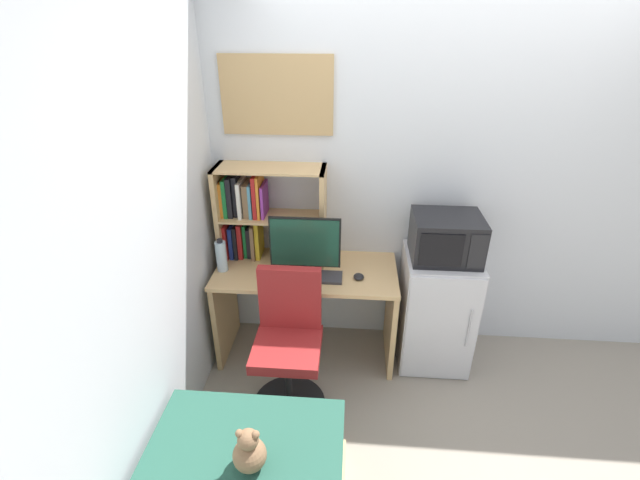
{
  "coord_description": "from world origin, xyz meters",
  "views": [
    {
      "loc": [
        -0.61,
        -2.88,
        2.3
      ],
      "look_at": [
        -0.82,
        -0.32,
        0.98
      ],
      "focal_mm": 24.42,
      "sensor_mm": 36.0,
      "label": 1
    }
  ],
  "objects_px": {
    "mini_fridge": "(435,309)",
    "monitor": "(305,245)",
    "hutch_bookshelf": "(255,212)",
    "teddy_bear": "(249,452)",
    "desk_chair": "(289,350)",
    "keyboard": "(309,276)",
    "computer_mouse": "(359,277)",
    "wall_corkboard": "(277,96)",
    "microwave": "(446,237)",
    "water_bottle": "(221,256)"
  },
  "relations": [
    {
      "from": "mini_fridge",
      "to": "monitor",
      "type": "bearing_deg",
      "value": -173.45
    },
    {
      "from": "hutch_bookshelf",
      "to": "wall_corkboard",
      "type": "height_order",
      "value": "wall_corkboard"
    },
    {
      "from": "hutch_bookshelf",
      "to": "monitor",
      "type": "relative_size",
      "value": 1.6
    },
    {
      "from": "monitor",
      "to": "water_bottle",
      "type": "distance_m",
      "value": 0.6
    },
    {
      "from": "monitor",
      "to": "teddy_bear",
      "type": "bearing_deg",
      "value": -95.84
    },
    {
      "from": "computer_mouse",
      "to": "keyboard",
      "type": "bearing_deg",
      "value": -177.19
    },
    {
      "from": "water_bottle",
      "to": "wall_corkboard",
      "type": "distance_m",
      "value": 1.13
    },
    {
      "from": "hutch_bookshelf",
      "to": "water_bottle",
      "type": "distance_m",
      "value": 0.39
    },
    {
      "from": "mini_fridge",
      "to": "teddy_bear",
      "type": "distance_m",
      "value": 1.7
    },
    {
      "from": "keyboard",
      "to": "computer_mouse",
      "type": "xyz_separation_m",
      "value": [
        0.33,
        0.02,
        0.0
      ]
    },
    {
      "from": "microwave",
      "to": "desk_chair",
      "type": "bearing_deg",
      "value": -152.59
    },
    {
      "from": "monitor",
      "to": "microwave",
      "type": "distance_m",
      "value": 0.93
    },
    {
      "from": "hutch_bookshelf",
      "to": "teddy_bear",
      "type": "distance_m",
      "value": 1.59
    },
    {
      "from": "keyboard",
      "to": "mini_fridge",
      "type": "distance_m",
      "value": 0.96
    },
    {
      "from": "hutch_bookshelf",
      "to": "microwave",
      "type": "xyz_separation_m",
      "value": [
        1.3,
        -0.15,
        -0.07
      ]
    },
    {
      "from": "computer_mouse",
      "to": "teddy_bear",
      "type": "height_order",
      "value": "computer_mouse"
    },
    {
      "from": "desk_chair",
      "to": "water_bottle",
      "type": "bearing_deg",
      "value": 139.5
    },
    {
      "from": "monitor",
      "to": "mini_fridge",
      "type": "bearing_deg",
      "value": 6.55
    },
    {
      "from": "mini_fridge",
      "to": "wall_corkboard",
      "type": "xyz_separation_m",
      "value": [
        -1.13,
        0.26,
        1.42
      ]
    },
    {
      "from": "teddy_bear",
      "to": "wall_corkboard",
      "type": "height_order",
      "value": "wall_corkboard"
    },
    {
      "from": "computer_mouse",
      "to": "water_bottle",
      "type": "relative_size",
      "value": 0.35
    },
    {
      "from": "monitor",
      "to": "wall_corkboard",
      "type": "height_order",
      "value": "wall_corkboard"
    },
    {
      "from": "hutch_bookshelf",
      "to": "keyboard",
      "type": "xyz_separation_m",
      "value": [
        0.4,
        -0.28,
        -0.34
      ]
    },
    {
      "from": "hutch_bookshelf",
      "to": "desk_chair",
      "type": "relative_size",
      "value": 0.78
    },
    {
      "from": "desk_chair",
      "to": "wall_corkboard",
      "type": "relative_size",
      "value": 1.31
    },
    {
      "from": "hutch_bookshelf",
      "to": "mini_fridge",
      "type": "relative_size",
      "value": 0.87
    },
    {
      "from": "microwave",
      "to": "teddy_bear",
      "type": "xyz_separation_m",
      "value": [
        -1.05,
        -1.33,
        -0.46
      ]
    },
    {
      "from": "water_bottle",
      "to": "mini_fridge",
      "type": "relative_size",
      "value": 0.28
    },
    {
      "from": "mini_fridge",
      "to": "water_bottle",
      "type": "bearing_deg",
      "value": -177.34
    },
    {
      "from": "water_bottle",
      "to": "microwave",
      "type": "distance_m",
      "value": 1.52
    },
    {
      "from": "teddy_bear",
      "to": "hutch_bookshelf",
      "type": "bearing_deg",
      "value": 99.69
    },
    {
      "from": "keyboard",
      "to": "wall_corkboard",
      "type": "xyz_separation_m",
      "value": [
        -0.23,
        0.39,
        1.11
      ]
    },
    {
      "from": "hutch_bookshelf",
      "to": "keyboard",
      "type": "relative_size",
      "value": 1.68
    },
    {
      "from": "hutch_bookshelf",
      "to": "microwave",
      "type": "height_order",
      "value": "hutch_bookshelf"
    },
    {
      "from": "mini_fridge",
      "to": "computer_mouse",
      "type": "bearing_deg",
      "value": -169.16
    },
    {
      "from": "monitor",
      "to": "wall_corkboard",
      "type": "xyz_separation_m",
      "value": [
        -0.21,
        0.37,
        0.88
      ]
    },
    {
      "from": "water_bottle",
      "to": "teddy_bear",
      "type": "xyz_separation_m",
      "value": [
        0.46,
        -1.26,
        -0.29
      ]
    },
    {
      "from": "hutch_bookshelf",
      "to": "teddy_bear",
      "type": "height_order",
      "value": "hutch_bookshelf"
    },
    {
      "from": "computer_mouse",
      "to": "wall_corkboard",
      "type": "bearing_deg",
      "value": 146.84
    },
    {
      "from": "hutch_bookshelf",
      "to": "monitor",
      "type": "distance_m",
      "value": 0.47
    },
    {
      "from": "monitor",
      "to": "teddy_bear",
      "type": "distance_m",
      "value": 1.3
    },
    {
      "from": "mini_fridge",
      "to": "wall_corkboard",
      "type": "distance_m",
      "value": 1.84
    },
    {
      "from": "monitor",
      "to": "mini_fridge",
      "type": "height_order",
      "value": "monitor"
    },
    {
      "from": "water_bottle",
      "to": "microwave",
      "type": "xyz_separation_m",
      "value": [
        1.51,
        0.07,
        0.17
      ]
    },
    {
      "from": "hutch_bookshelf",
      "to": "wall_corkboard",
      "type": "distance_m",
      "value": 0.79
    },
    {
      "from": "desk_chair",
      "to": "mini_fridge",
      "type": "bearing_deg",
      "value": 27.28
    },
    {
      "from": "wall_corkboard",
      "to": "desk_chair",
      "type": "bearing_deg",
      "value": -79.6
    },
    {
      "from": "keyboard",
      "to": "microwave",
      "type": "relative_size",
      "value": 1.01
    },
    {
      "from": "microwave",
      "to": "mini_fridge",
      "type": "bearing_deg",
      "value": -90.03
    },
    {
      "from": "hutch_bookshelf",
      "to": "computer_mouse",
      "type": "xyz_separation_m",
      "value": [
        0.74,
        -0.26,
        -0.34
      ]
    }
  ]
}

